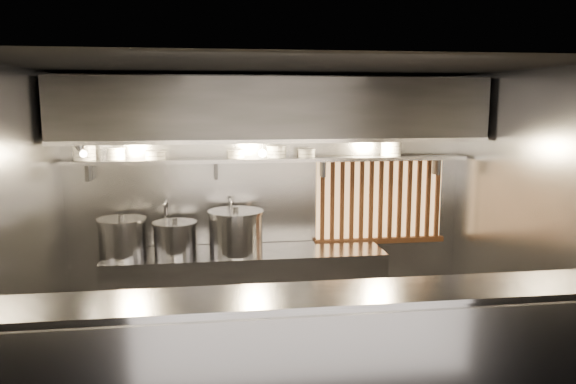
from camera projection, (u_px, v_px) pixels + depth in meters
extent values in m
plane|color=black|center=(288.00, 377.00, 5.17)|extent=(4.50, 4.50, 0.00)
plane|color=black|center=(288.00, 66.00, 4.73)|extent=(4.50, 4.50, 0.00)
plane|color=gray|center=(269.00, 200.00, 6.41)|extent=(4.50, 0.00, 4.50)
plane|color=gray|center=(18.00, 237.00, 4.63)|extent=(0.00, 3.00, 3.00)
plane|color=gray|center=(525.00, 221.00, 5.26)|extent=(0.00, 3.00, 3.00)
cube|color=#96969B|center=(306.00, 369.00, 4.15)|extent=(4.50, 0.50, 1.10)
cube|color=#96969B|center=(306.00, 296.00, 4.06)|extent=(4.50, 0.56, 0.03)
cube|color=#96969B|center=(246.00, 291.00, 6.16)|extent=(3.00, 0.70, 0.90)
cube|color=#96969B|center=(271.00, 159.00, 6.16)|extent=(4.40, 0.34, 0.04)
cube|color=#2D2D30|center=(273.00, 110.00, 5.86)|extent=(4.40, 0.80, 0.65)
cube|color=#96969B|center=(278.00, 141.00, 5.52)|extent=(4.40, 0.03, 0.04)
cube|color=#FFC072|center=(379.00, 199.00, 6.58)|extent=(1.50, 0.02, 0.92)
cube|color=brown|center=(382.00, 158.00, 6.45)|extent=(1.56, 0.06, 0.06)
cube|color=brown|center=(380.00, 241.00, 6.61)|extent=(1.56, 0.06, 0.06)
cube|color=brown|center=(322.00, 201.00, 6.43)|extent=(0.04, 0.04, 0.92)
cube|color=brown|center=(332.00, 201.00, 6.45)|extent=(0.04, 0.04, 0.92)
cube|color=brown|center=(342.00, 201.00, 6.46)|extent=(0.04, 0.04, 0.92)
cube|color=brown|center=(352.00, 200.00, 6.48)|extent=(0.04, 0.04, 0.92)
cube|color=brown|center=(361.00, 200.00, 6.50)|extent=(0.04, 0.04, 0.92)
cube|color=brown|center=(371.00, 200.00, 6.51)|extent=(0.04, 0.04, 0.92)
cube|color=brown|center=(381.00, 200.00, 6.53)|extent=(0.04, 0.04, 0.92)
cube|color=brown|center=(390.00, 199.00, 6.55)|extent=(0.04, 0.04, 0.92)
cube|color=brown|center=(400.00, 199.00, 6.56)|extent=(0.04, 0.04, 0.92)
cube|color=brown|center=(409.00, 199.00, 6.58)|extent=(0.04, 0.04, 0.92)
cube|color=brown|center=(419.00, 199.00, 6.59)|extent=(0.04, 0.04, 0.92)
cube|color=brown|center=(428.00, 199.00, 6.61)|extent=(0.04, 0.04, 0.92)
cube|color=brown|center=(437.00, 198.00, 6.63)|extent=(0.04, 0.04, 0.92)
cylinder|color=silver|center=(167.00, 222.00, 6.23)|extent=(0.03, 0.03, 0.48)
sphere|color=silver|center=(166.00, 200.00, 6.20)|extent=(0.04, 0.04, 0.04)
cylinder|color=silver|center=(165.00, 202.00, 6.07)|extent=(0.03, 0.26, 0.03)
sphere|color=silver|center=(165.00, 205.00, 5.94)|extent=(0.04, 0.04, 0.04)
cylinder|color=silver|center=(165.00, 211.00, 5.95)|extent=(0.03, 0.03, 0.14)
cylinder|color=silver|center=(230.00, 220.00, 6.33)|extent=(0.03, 0.03, 0.48)
sphere|color=silver|center=(230.00, 199.00, 6.30)|extent=(0.04, 0.04, 0.04)
cylinder|color=silver|center=(230.00, 201.00, 6.17)|extent=(0.03, 0.26, 0.03)
sphere|color=silver|center=(231.00, 203.00, 6.04)|extent=(0.04, 0.04, 0.04)
cylinder|color=silver|center=(231.00, 209.00, 6.05)|extent=(0.03, 0.03, 0.14)
cone|color=#96969B|center=(80.00, 148.00, 5.40)|extent=(0.25, 0.27, 0.20)
sphere|color=#FFE0B2|center=(83.00, 154.00, 5.40)|extent=(0.07, 0.07, 0.07)
cylinder|color=#2D2D30|center=(82.00, 139.00, 5.49)|extent=(0.02, 0.22, 0.02)
cylinder|color=#2D2D30|center=(263.00, 146.00, 6.00)|extent=(0.01, 0.01, 0.12)
sphere|color=#FFE0B2|center=(263.00, 153.00, 6.02)|extent=(0.09, 0.09, 0.09)
cylinder|color=#96969B|center=(175.00, 239.00, 5.97)|extent=(0.58, 0.58, 0.32)
cylinder|color=#96969B|center=(175.00, 223.00, 5.94)|extent=(0.62, 0.62, 0.03)
cylinder|color=#2D2D30|center=(174.00, 220.00, 5.93)|extent=(0.06, 0.06, 0.04)
cylinder|color=#96969B|center=(122.00, 239.00, 5.87)|extent=(0.63, 0.63, 0.38)
cylinder|color=#96969B|center=(121.00, 220.00, 5.84)|extent=(0.67, 0.67, 0.03)
cylinder|color=#2D2D30|center=(121.00, 217.00, 5.83)|extent=(0.06, 0.06, 0.04)
cylinder|color=#96969B|center=(236.00, 233.00, 6.01)|extent=(0.74, 0.74, 0.43)
cylinder|color=#96969B|center=(236.00, 212.00, 5.97)|extent=(0.78, 0.78, 0.03)
cylinder|color=#2D2D30|center=(236.00, 209.00, 5.97)|extent=(0.06, 0.06, 0.04)
cylinder|color=silver|center=(85.00, 158.00, 5.88)|extent=(0.23, 0.23, 0.03)
cylinder|color=silver|center=(84.00, 155.00, 5.87)|extent=(0.23, 0.23, 0.03)
cylinder|color=silver|center=(84.00, 151.00, 5.87)|extent=(0.23, 0.23, 0.03)
cylinder|color=silver|center=(84.00, 148.00, 5.86)|extent=(0.23, 0.23, 0.03)
cylinder|color=silver|center=(84.00, 145.00, 5.86)|extent=(0.24, 0.24, 0.01)
cylinder|color=silver|center=(117.00, 158.00, 5.92)|extent=(0.18, 0.18, 0.03)
cylinder|color=silver|center=(116.00, 154.00, 5.92)|extent=(0.18, 0.18, 0.03)
cylinder|color=silver|center=(116.00, 151.00, 5.91)|extent=(0.18, 0.18, 0.03)
cylinder|color=silver|center=(116.00, 148.00, 5.91)|extent=(0.20, 0.20, 0.01)
cylinder|color=silver|center=(155.00, 157.00, 5.98)|extent=(0.21, 0.21, 0.03)
cylinder|color=silver|center=(155.00, 154.00, 5.97)|extent=(0.21, 0.21, 0.03)
cylinder|color=silver|center=(155.00, 151.00, 5.97)|extent=(0.23, 0.23, 0.01)
cylinder|color=silver|center=(236.00, 156.00, 6.10)|extent=(0.18, 0.18, 0.03)
cylinder|color=silver|center=(236.00, 153.00, 6.09)|extent=(0.18, 0.18, 0.03)
cylinder|color=silver|center=(236.00, 150.00, 6.09)|extent=(0.20, 0.20, 0.01)
cylinder|color=silver|center=(276.00, 156.00, 6.16)|extent=(0.21, 0.21, 0.03)
cylinder|color=silver|center=(276.00, 152.00, 6.16)|extent=(0.21, 0.21, 0.03)
cylinder|color=silver|center=(276.00, 149.00, 6.15)|extent=(0.21, 0.21, 0.03)
cylinder|color=silver|center=(276.00, 146.00, 6.15)|extent=(0.23, 0.23, 0.01)
cylinder|color=silver|center=(307.00, 155.00, 6.21)|extent=(0.19, 0.19, 0.03)
cylinder|color=silver|center=(307.00, 152.00, 6.20)|extent=(0.19, 0.19, 0.03)
cylinder|color=silver|center=(307.00, 149.00, 6.20)|extent=(0.20, 0.20, 0.01)
cylinder|color=silver|center=(391.00, 154.00, 6.35)|extent=(0.22, 0.22, 0.03)
cylinder|color=silver|center=(391.00, 151.00, 6.34)|extent=(0.22, 0.22, 0.03)
cylinder|color=silver|center=(391.00, 148.00, 6.33)|extent=(0.22, 0.22, 0.03)
cylinder|color=silver|center=(391.00, 144.00, 6.33)|extent=(0.22, 0.22, 0.03)
cylinder|color=silver|center=(391.00, 142.00, 6.32)|extent=(0.24, 0.24, 0.01)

